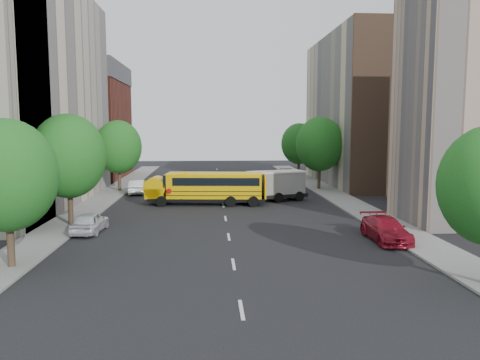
{
  "coord_description": "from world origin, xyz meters",
  "views": [
    {
      "loc": [
        -1.17,
        -37.21,
        6.98
      ],
      "look_at": [
        1.37,
        2.0,
        2.51
      ],
      "focal_mm": 35.0,
      "sensor_mm": 36.0,
      "label": 1
    }
  ],
  "objects": [
    {
      "name": "parked_car_3",
      "position": [
        9.6,
        -9.65,
        0.73
      ],
      "size": [
        2.05,
        5.01,
        1.45
      ],
      "primitive_type": "imported",
      "rotation": [
        0.0,
        0.0,
        -0.0
      ],
      "color": "maroon",
      "rests_on": "ground"
    },
    {
      "name": "building_right_sidewall",
      "position": [
        18.0,
        9.0,
        9.0
      ],
      "size": [
        10.1,
        0.3,
        18.0
      ],
      "primitive_type": "cube",
      "color": "brown",
      "rests_on": "ground"
    },
    {
      "name": "building_left_cream",
      "position": [
        -18.0,
        6.0,
        10.0
      ],
      "size": [
        10.0,
        26.0,
        20.0
      ],
      "primitive_type": "cube",
      "color": "beige",
      "rests_on": "ground"
    },
    {
      "name": "parked_car_1",
      "position": [
        -8.8,
        12.07,
        0.73
      ],
      "size": [
        1.85,
        4.51,
        1.45
      ],
      "primitive_type": "imported",
      "rotation": [
        0.0,
        0.0,
        3.21
      ],
      "color": "silver",
      "rests_on": "ground"
    },
    {
      "name": "street_tree_5",
      "position": [
        11.0,
        26.0,
        4.7
      ],
      "size": [
        4.86,
        4.86,
        7.51
      ],
      "color": "#38281C",
      "rests_on": "ground"
    },
    {
      "name": "parked_car_0",
      "position": [
        -9.14,
        -6.2,
        0.71
      ],
      "size": [
        1.91,
        4.27,
        1.43
      ],
      "primitive_type": "imported",
      "rotation": [
        0.0,
        0.0,
        3.09
      ],
      "color": "silver",
      "rests_on": "ground"
    },
    {
      "name": "ground",
      "position": [
        0.0,
        0.0,
        0.0
      ],
      "size": [
        120.0,
        120.0,
        0.0
      ],
      "primitive_type": "plane",
      "color": "black",
      "rests_on": "ground"
    },
    {
      "name": "building_right_near",
      "position": [
        18.0,
        -4.5,
        8.5
      ],
      "size": [
        10.0,
        7.0,
        17.0
      ],
      "primitive_type": "cube",
      "color": "tan",
      "rests_on": "ground"
    },
    {
      "name": "tower_crane",
      "position": [
        30.25,
        28.0,
        24.48
      ],
      "size": [
        28.5,
        1.2,
        35.75
      ],
      "color": "yellow",
      "rests_on": "ground"
    },
    {
      "name": "safari_truck",
      "position": [
        4.71,
        6.24,
        1.5
      ],
      "size": [
        7.01,
        4.29,
        2.84
      ],
      "rotation": [
        0.0,
        0.0,
        0.32
      ],
      "color": "black",
      "rests_on": "ground"
    },
    {
      "name": "sidewalk_left",
      "position": [
        -11.5,
        5.0,
        0.06
      ],
      "size": [
        3.0,
        80.0,
        0.12
      ],
      "primitive_type": "cube",
      "color": "slate",
      "rests_on": "ground"
    },
    {
      "name": "sidewalk_right",
      "position": [
        11.5,
        5.0,
        0.06
      ],
      "size": [
        3.0,
        80.0,
        0.12
      ],
      "primitive_type": "cube",
      "color": "slate",
      "rests_on": "ground"
    },
    {
      "name": "street_tree_2",
      "position": [
        -11.0,
        14.0,
        4.83
      ],
      "size": [
        4.99,
        4.99,
        7.71
      ],
      "color": "#38281C",
      "rests_on": "ground"
    },
    {
      "name": "street_tree_4",
      "position": [
        11.0,
        14.0,
        5.08
      ],
      "size": [
        5.25,
        5.25,
        8.1
      ],
      "color": "#38281C",
      "rests_on": "ground"
    },
    {
      "name": "school_bus",
      "position": [
        -1.54,
        4.68,
        1.65
      ],
      "size": [
        10.66,
        3.31,
        2.96
      ],
      "rotation": [
        0.0,
        0.0,
        -0.08
      ],
      "color": "black",
      "rests_on": "ground"
    },
    {
      "name": "street_tree_0",
      "position": [
        -11.0,
        -14.0,
        4.64
      ],
      "size": [
        4.8,
        4.8,
        7.41
      ],
      "color": "#38281C",
      "rests_on": "ground"
    },
    {
      "name": "parked_car_5",
      "position": [
        9.2,
        25.38,
        0.69
      ],
      "size": [
        1.55,
        4.23,
        1.38
      ],
      "primitive_type": "imported",
      "rotation": [
        0.0,
        0.0,
        0.02
      ],
      "color": "gray",
      "rests_on": "ground"
    },
    {
      "name": "lane_markings",
      "position": [
        0.0,
        10.0,
        0.01
      ],
      "size": [
        0.15,
        64.0,
        0.01
      ],
      "primitive_type": "cube",
      "color": "silver",
      "rests_on": "ground"
    },
    {
      "name": "street_tree_1",
      "position": [
        -11.0,
        -4.0,
        4.95
      ],
      "size": [
        5.12,
        5.12,
        7.9
      ],
      "color": "#38281C",
      "rests_on": "ground"
    },
    {
      "name": "building_left_redbrick",
      "position": [
        -18.0,
        28.0,
        6.5
      ],
      "size": [
        10.0,
        15.0,
        13.0
      ],
      "primitive_type": "cube",
      "color": "maroon",
      "rests_on": "ground"
    },
    {
      "name": "building_right_far",
      "position": [
        18.0,
        20.0,
        9.0
      ],
      "size": [
        10.0,
        22.0,
        18.0
      ],
      "primitive_type": "cube",
      "color": "#BFB795",
      "rests_on": "ground"
    }
  ]
}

